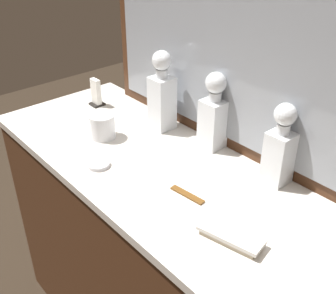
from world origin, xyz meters
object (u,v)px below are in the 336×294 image
Objects in this scene: silver_brush_center at (231,236)px; tortoiseshell_comb at (187,195)px; crystal_tumbler_rear at (103,127)px; napkin_holder at (96,94)px; crystal_decanter_right at (214,118)px; crystal_decanter_rear at (162,98)px; porcelain_dish at (99,164)px; crystal_decanter_far_right at (280,152)px.

silver_brush_center reaches higher than tortoiseshell_comb.
napkin_holder reaches higher than crystal_tumbler_rear.
crystal_decanter_right is 0.47m from silver_brush_center.
silver_brush_center is at bearing -4.57° from crystal_tumbler_rear.
crystal_decanter_rear is 3.28× the size of crystal_tumbler_rear.
napkin_holder reaches higher than silver_brush_center.
crystal_decanter_right reaches higher than napkin_holder.
silver_brush_center is 2.47× the size of porcelain_dish.
crystal_tumbler_rear is (-0.08, -0.20, -0.08)m from crystal_decanter_rear.
silver_brush_center is 0.90m from napkin_holder.
crystal_tumbler_rear is 0.19m from porcelain_dish.
porcelain_dish is (-0.49, -0.06, -0.01)m from silver_brush_center.
crystal_decanter_rear is at bearing -175.74° from crystal_decanter_far_right.
crystal_decanter_right is at bearing 120.22° from tortoiseshell_comb.
tortoiseshell_comb is (-0.12, -0.25, -0.10)m from crystal_decanter_far_right.
crystal_decanter_rear reaches higher than crystal_decanter_far_right.
porcelain_dish is 0.62× the size of tortoiseshell_comb.
crystal_decanter_far_right is at bearing 7.85° from napkin_holder.
napkin_holder is (-0.88, 0.18, 0.03)m from silver_brush_center.
crystal_decanter_rear is at bearing -168.31° from crystal_decanter_right.
porcelain_dish is 0.64× the size of napkin_holder.
porcelain_dish is at bearing -139.34° from crystal_decanter_far_right.
crystal_decanter_rear is at bearing 149.52° from tortoiseshell_comb.
silver_brush_center is 1.57× the size of napkin_holder.
porcelain_dish is at bearing -37.82° from crystal_tumbler_rear.
silver_brush_center is (0.35, -0.30, -0.09)m from crystal_decanter_right.
crystal_decanter_far_right is at bearing -1.71° from crystal_decanter_right.
crystal_decanter_rear reaches higher than tortoiseshell_comb.
crystal_tumbler_rear is at bearing 178.93° from tortoiseshell_comb.
silver_brush_center is 1.53× the size of tortoiseshell_comb.
napkin_holder is at bearing 151.93° from crystal_tumbler_rear.
crystal_decanter_far_right is at bearing 23.15° from crystal_tumbler_rear.
crystal_decanter_far_right is 0.61m from crystal_tumbler_rear.
tortoiseshell_comb is (0.36, -0.21, -0.11)m from crystal_decanter_rear.
tortoiseshell_comb is (0.29, 0.11, -0.00)m from porcelain_dish.
crystal_decanter_right reaches higher than crystal_decanter_far_right.
crystal_tumbler_rear is 0.44m from tortoiseshell_comb.
napkin_holder is (-0.24, 0.13, 0.01)m from crystal_tumbler_rear.
crystal_decanter_right is 2.30× the size of tortoiseshell_comb.
crystal_tumbler_rear is 0.51× the size of silver_brush_center.
crystal_decanter_right is 0.91× the size of crystal_decanter_rear.
crystal_decanter_far_right is 3.59× the size of porcelain_dish.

